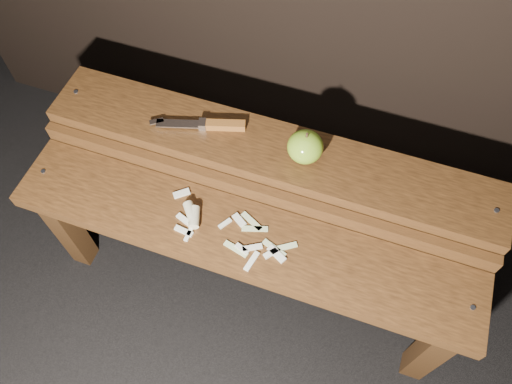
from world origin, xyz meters
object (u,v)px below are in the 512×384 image
(bench_rear_tier, at_px, (269,167))
(knife, at_px, (213,125))
(bench_front_tier, at_px, (240,250))
(apple, at_px, (305,147))

(bench_rear_tier, height_order, knife, knife)
(bench_front_tier, bearing_deg, knife, 123.40)
(bench_rear_tier, bearing_deg, bench_front_tier, -90.00)
(bench_front_tier, relative_size, bench_rear_tier, 1.00)
(bench_rear_tier, distance_m, knife, 0.19)
(bench_front_tier, xyz_separation_m, bench_rear_tier, (0.00, 0.23, 0.06))
(bench_front_tier, distance_m, apple, 0.31)
(bench_front_tier, relative_size, apple, 12.95)
(bench_rear_tier, xyz_separation_m, knife, (-0.16, 0.02, 0.10))
(knife, bearing_deg, apple, -2.53)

